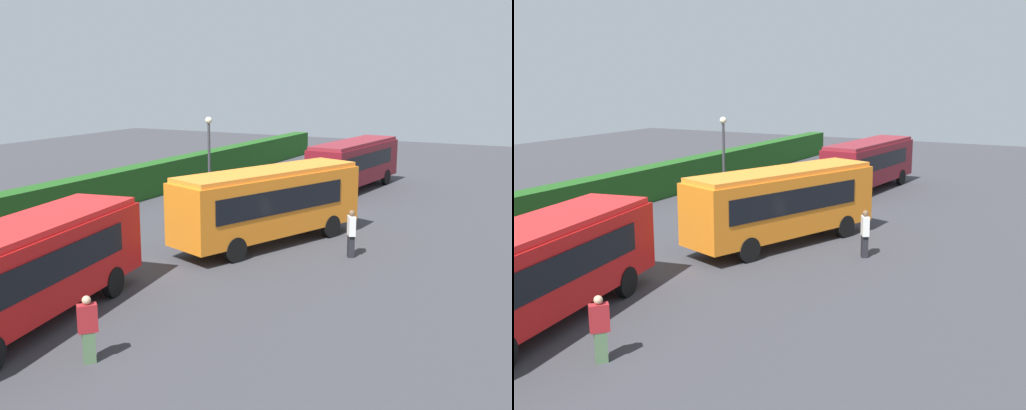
% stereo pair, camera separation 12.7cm
% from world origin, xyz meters
% --- Properties ---
extents(ground_plane, '(80.93, 80.93, 0.00)m').
position_xyz_m(ground_plane, '(0.00, 0.00, 0.00)').
color(ground_plane, '#38383D').
extents(bus_red, '(9.72, 3.97, 3.02)m').
position_xyz_m(bus_red, '(-14.15, 1.60, 1.75)').
color(bus_red, red).
rests_on(bus_red, ground_plane).
extents(bus_orange, '(9.34, 5.27, 3.24)m').
position_xyz_m(bus_orange, '(-2.89, -0.69, 1.86)').
color(bus_orange, orange).
rests_on(bus_orange, ground_plane).
extents(bus_maroon, '(9.04, 3.10, 3.04)m').
position_xyz_m(bus_maroon, '(11.08, 0.30, 1.76)').
color(bus_maroon, maroon).
rests_on(bus_maroon, ground_plane).
extents(person_left, '(0.54, 0.52, 1.78)m').
position_xyz_m(person_left, '(-15.17, -1.68, 0.93)').
color(person_left, '#4C6B47').
rests_on(person_left, ground_plane).
extents(person_right, '(0.54, 0.46, 1.92)m').
position_xyz_m(person_right, '(-3.17, -4.47, 1.02)').
color(person_right, black).
rests_on(person_right, ground_plane).
extents(person_far, '(0.54, 0.40, 1.88)m').
position_xyz_m(person_far, '(-0.04, 1.11, 1.00)').
color(person_far, maroon).
rests_on(person_far, ground_plane).
extents(hedge_row, '(52.46, 1.25, 1.92)m').
position_xyz_m(hedge_row, '(0.00, 10.46, 0.96)').
color(hedge_row, '#1E511A').
rests_on(hedge_row, ground_plane).
extents(lamppost, '(0.36, 0.36, 4.97)m').
position_xyz_m(lamppost, '(1.58, 5.03, 3.15)').
color(lamppost, '#38383D').
rests_on(lamppost, ground_plane).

